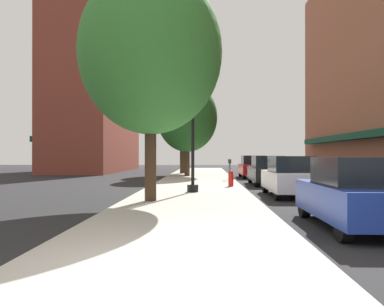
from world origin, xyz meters
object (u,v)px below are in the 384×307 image
parking_meter_near (229,166)px  tree_far (187,117)px  car_black (267,171)px  tree_near (151,52)px  car_white (290,177)px  car_blue (355,194)px  fire_hydrant (231,178)px  parking_meter_far (230,167)px  lamppost (193,120)px  car_red (253,167)px  tree_mid (182,122)px

parking_meter_near → tree_far: (-2.94, 3.92, 3.59)m
parking_meter_near → car_black: 4.06m
tree_near → car_white: size_ratio=1.86×
parking_meter_near → car_black: car_black is taller
tree_far → car_blue: bearing=-77.0°
fire_hydrant → parking_meter_far: 5.06m
lamppost → car_red: size_ratio=1.37×
lamppost → fire_hydrant: (1.83, 3.20, -2.68)m
lamppost → tree_far: tree_far is taller
fire_hydrant → car_blue: (2.21, -11.09, 0.29)m
fire_hydrant → parking_meter_near: bearing=87.6°
parking_meter_near → tree_near: size_ratio=0.16×
car_blue → car_black: bearing=88.0°
tree_near → car_blue: (5.39, -4.45, -4.45)m
tree_near → tree_mid: (-0.13, 21.12, -0.71)m
car_blue → parking_meter_far: bearing=94.9°
car_black → tree_far: bearing=123.2°
parking_meter_far → car_black: bearing=-51.8°
fire_hydrant → lamppost: bearing=-119.8°
parking_meter_near → car_red: (1.95, 3.72, -0.14)m
lamppost → tree_mid: bearing=94.8°
tree_far → car_black: 9.68m
fire_hydrant → car_red: (2.21, 9.84, 0.29)m
lamppost → car_white: bearing=-7.8°
car_white → car_black: (0.00, 6.31, 0.00)m
parking_meter_near → car_black: bearing=-61.3°
fire_hydrant → parking_meter_near: (0.26, 6.13, 0.43)m
tree_mid → tree_near: bearing=-89.7°
parking_meter_near → car_red: car_red is taller
parking_meter_near → car_white: car_white is taller
tree_mid → car_blue: (5.51, -25.57, -3.74)m
fire_hydrant → car_black: bearing=49.3°
parking_meter_far → tree_mid: tree_mid is taller
lamppost → car_red: 13.86m
parking_meter_near → parking_meter_far: bearing=-90.0°
car_black → car_red: size_ratio=1.00×
car_blue → car_white: size_ratio=1.00×
tree_mid → car_black: (5.51, -11.92, -3.74)m
tree_mid → car_white: (5.51, -18.23, -3.74)m
parking_meter_far → tree_far: (-2.94, 5.00, 3.59)m
car_blue → tree_far: bearing=101.0°
fire_hydrant → parking_meter_far: size_ratio=0.60×
lamppost → car_black: size_ratio=1.37×
parking_meter_near → car_red: 4.20m
car_red → tree_near: bearing=-109.6°
fire_hydrant → tree_far: size_ratio=0.11×
tree_far → car_blue: (4.89, -21.13, -3.73)m
tree_near → tree_far: (0.49, 16.68, -0.72)m
car_black → tree_near: bearing=-120.3°
fire_hydrant → parking_meter_near: 6.15m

